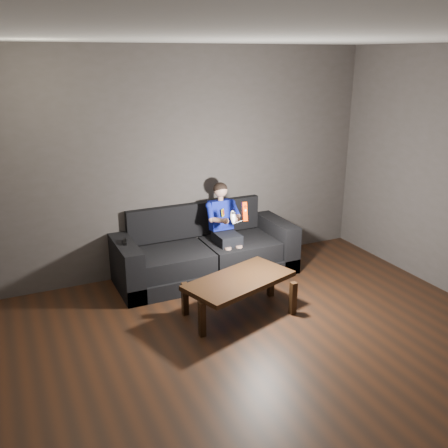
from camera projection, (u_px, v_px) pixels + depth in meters
name	position (u px, v px, depth m)	size (l,w,h in m)	color
floor	(285.00, 374.00, 4.25)	(5.00, 5.00, 0.00)	black
back_wall	(179.00, 163.00, 5.96)	(5.00, 0.04, 2.70)	#3E3936
ceiling	(300.00, 36.00, 3.38)	(5.00, 5.00, 0.02)	beige
sofa	(204.00, 253.00, 6.10)	(2.17, 0.94, 0.84)	black
child	(224.00, 220.00, 6.01)	(0.41, 0.50, 1.00)	black
wii_remote_red	(245.00, 211.00, 5.64)	(0.06, 0.09, 0.22)	#D53100
nunchuk_white	(233.00, 217.00, 5.61)	(0.07, 0.10, 0.16)	silver
wii_remote_black	(125.00, 242.00, 5.54)	(0.07, 0.16, 0.03)	black
coffee_table	(239.00, 283.00, 5.12)	(1.25, 0.88, 0.41)	black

